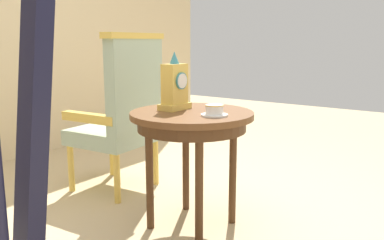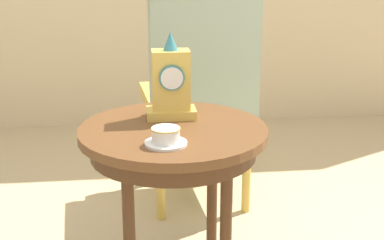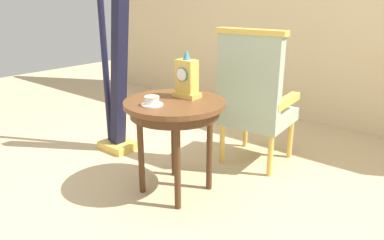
% 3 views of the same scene
% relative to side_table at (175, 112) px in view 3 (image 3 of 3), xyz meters
% --- Properties ---
extents(ground_plane, '(10.00, 10.00, 0.00)m').
position_rel_side_table_xyz_m(ground_plane, '(-0.06, -0.04, -0.61)').
color(ground_plane, tan).
extents(side_table, '(0.70, 0.70, 0.69)m').
position_rel_side_table_xyz_m(side_table, '(0.00, 0.00, 0.00)').
color(side_table, brown).
rests_on(side_table, ground).
extents(teacup_left, '(0.15, 0.15, 0.06)m').
position_rel_side_table_xyz_m(teacup_left, '(-0.04, -0.18, 0.11)').
color(teacup_left, white).
rests_on(teacup_left, side_table).
extents(mantel_clock, '(0.19, 0.11, 0.34)m').
position_rel_side_table_xyz_m(mantel_clock, '(0.00, 0.12, 0.22)').
color(mantel_clock, gold).
rests_on(mantel_clock, side_table).
extents(armchair, '(0.59, 0.57, 1.14)m').
position_rel_side_table_xyz_m(armchair, '(0.19, 0.75, -0.02)').
color(armchair, '#9EB299').
rests_on(armchair, ground).
extents(harp, '(0.40, 0.24, 1.87)m').
position_rel_side_table_xyz_m(harp, '(-0.90, 0.22, 0.15)').
color(harp, gold).
rests_on(harp, ground).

